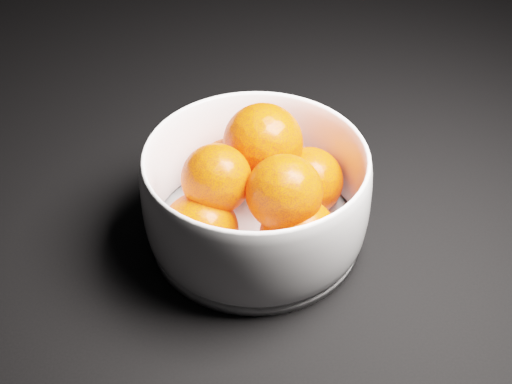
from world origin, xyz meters
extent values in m
cube|color=black|center=(0.00, 0.00, 0.00)|extent=(3.00, 3.00, 0.00)
cylinder|color=white|center=(-0.25, -0.11, 0.01)|extent=(0.19, 0.19, 0.01)
sphere|color=#FF3804|center=(-0.20, -0.09, 0.04)|extent=(0.06, 0.06, 0.06)
sphere|color=#FF3804|center=(-0.27, -0.06, 0.04)|extent=(0.06, 0.06, 0.06)
sphere|color=#FF3804|center=(-0.30, -0.14, 0.04)|extent=(0.07, 0.07, 0.07)
sphere|color=#FF3804|center=(-0.22, -0.16, 0.04)|extent=(0.07, 0.07, 0.07)
sphere|color=#FF3804|center=(-0.24, -0.07, 0.08)|extent=(0.07, 0.07, 0.07)
sphere|color=#FF3804|center=(-0.28, -0.12, 0.08)|extent=(0.06, 0.06, 0.06)
sphere|color=#FF3804|center=(-0.23, -0.14, 0.08)|extent=(0.06, 0.06, 0.06)
camera|label=1|loc=(-0.32, -0.57, 0.46)|focal=50.00mm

